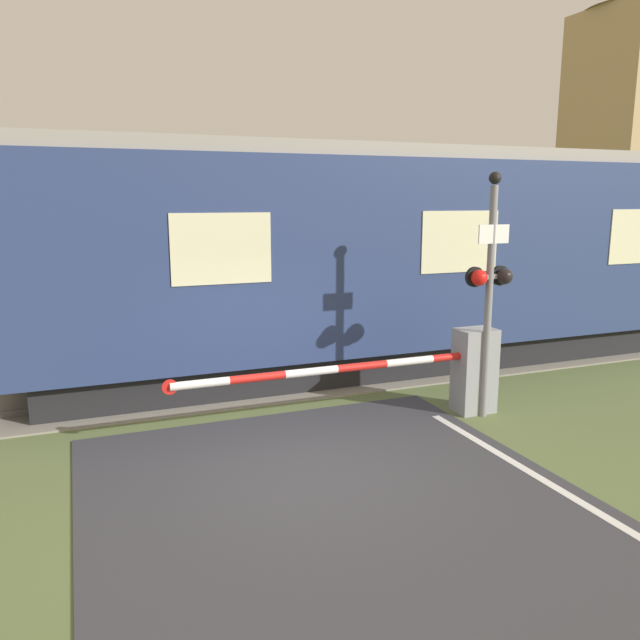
{
  "coord_description": "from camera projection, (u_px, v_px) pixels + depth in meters",
  "views": [
    {
      "loc": [
        -2.52,
        -6.8,
        3.3
      ],
      "look_at": [
        0.82,
        1.63,
        1.53
      ],
      "focal_mm": 35.0,
      "sensor_mm": 36.0,
      "label": 1
    }
  ],
  "objects": [
    {
      "name": "distant_building",
      "position": [
        629.0,
        131.0,
        31.81
      ],
      "size": [
        5.42,
        5.42,
        13.25
      ],
      "color": "tan",
      "rests_on": "ground_plane"
    },
    {
      "name": "train",
      "position": [
        417.0,
        257.0,
        12.43
      ],
      "size": [
        15.55,
        2.94,
        4.22
      ],
      "color": "black",
      "rests_on": "ground_plane"
    },
    {
      "name": "signal_post",
      "position": [
        490.0,
        282.0,
        9.22
      ],
      "size": [
        0.75,
        0.26,
        3.68
      ],
      "color": "gray",
      "rests_on": "ground_plane"
    },
    {
      "name": "track_bed",
      "position": [
        230.0,
        380.0,
        11.45
      ],
      "size": [
        36.0,
        3.2,
        0.13
      ],
      "color": "gray",
      "rests_on": "ground_plane"
    },
    {
      "name": "ground_plane",
      "position": [
        307.0,
        468.0,
        7.75
      ],
      "size": [
        80.0,
        80.0,
        0.0
      ],
      "primitive_type": "plane",
      "color": "#5B6B3D"
    },
    {
      "name": "crossing_barrier",
      "position": [
        457.0,
        370.0,
        9.58
      ],
      "size": [
        5.06,
        0.44,
        1.33
      ],
      "color": "gray",
      "rests_on": "ground_plane"
    }
  ]
}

